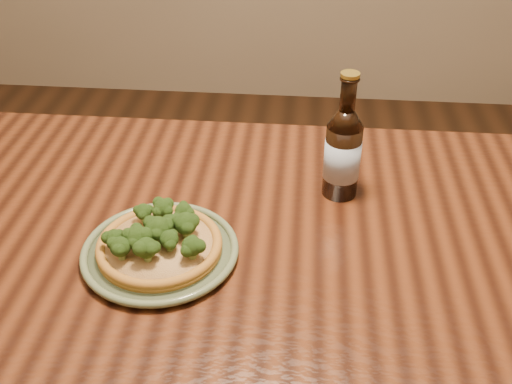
# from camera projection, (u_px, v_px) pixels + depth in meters

# --- Properties ---
(table) EXTENTS (1.60, 0.90, 0.75)m
(table) POSITION_uv_depth(u_px,v_px,m) (218.00, 276.00, 1.16)
(table) COLOR #4A2210
(table) RESTS_ON ground
(plate) EXTENTS (0.28, 0.28, 0.02)m
(plate) POSITION_uv_depth(u_px,v_px,m) (160.00, 251.00, 1.06)
(plate) COLOR #5E6B4A
(plate) RESTS_ON table
(pizza) EXTENTS (0.22, 0.22, 0.07)m
(pizza) POSITION_uv_depth(u_px,v_px,m) (159.00, 242.00, 1.05)
(pizza) COLOR #AC7227
(pizza) RESTS_ON plate
(beer_bottle) EXTENTS (0.07, 0.07, 0.26)m
(beer_bottle) POSITION_uv_depth(u_px,v_px,m) (343.00, 152.00, 1.17)
(beer_bottle) COLOR black
(beer_bottle) RESTS_ON table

